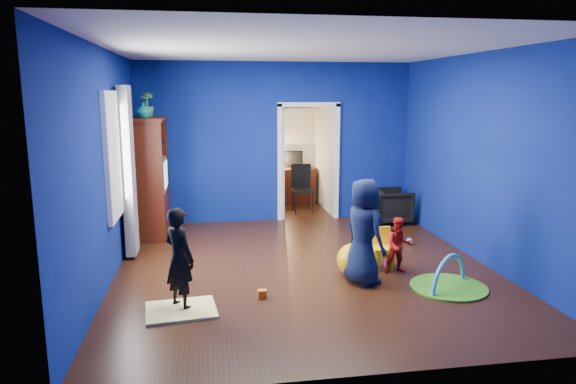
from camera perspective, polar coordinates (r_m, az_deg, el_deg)
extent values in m
cube|color=black|center=(7.07, 1.79, -8.42)|extent=(5.00, 5.50, 0.01)
cube|color=white|center=(6.70, 1.95, 15.70)|extent=(5.00, 5.50, 0.01)
cube|color=navy|center=(9.43, -1.31, 5.49)|extent=(5.00, 0.02, 2.90)
cube|color=navy|center=(4.11, 9.16, -1.76)|extent=(5.00, 0.02, 2.90)
cube|color=navy|center=(6.73, -19.56, 2.67)|extent=(0.02, 5.50, 2.90)
cube|color=navy|center=(7.61, 20.72, 3.49)|extent=(0.02, 5.50, 2.90)
imported|color=black|center=(9.57, 11.28, -1.52)|extent=(0.70, 0.68, 0.63)
imported|color=black|center=(5.76, -11.97, -7.24)|extent=(0.48, 0.49, 1.14)
imported|color=#0E1736|center=(6.42, 8.42, -4.38)|extent=(0.63, 0.76, 1.32)
imported|color=red|center=(6.94, 12.22, -5.81)|extent=(0.39, 0.31, 0.75)
imported|color=#0D586E|center=(8.37, -15.79, 8.73)|extent=(0.30, 0.30, 0.24)
imported|color=green|center=(8.89, -15.43, 9.36)|extent=(0.23, 0.23, 0.40)
cube|color=#391209|center=(8.77, -15.20, 1.61)|extent=(0.58, 1.14, 1.96)
cube|color=silver|center=(8.76, -14.95, 1.87)|extent=(0.46, 0.70, 0.54)
cube|color=#F2E07A|center=(5.86, -11.79, -12.72)|extent=(0.81, 0.68, 0.03)
sphere|color=yellow|center=(6.76, 7.27, -7.50)|extent=(0.43, 0.43, 0.43)
cube|color=yellow|center=(7.10, 10.46, -6.39)|extent=(0.30, 0.30, 0.50)
cylinder|color=#479922|center=(6.67, 17.39, -10.05)|extent=(0.93, 0.93, 0.02)
torus|color=#3F8CD8|center=(6.67, 17.40, -9.99)|extent=(0.69, 0.54, 0.83)
cube|color=white|center=(7.05, -18.99, 3.88)|extent=(0.03, 0.95, 1.55)
cube|color=slate|center=(7.61, -17.31, 2.18)|extent=(0.14, 0.42, 2.40)
cube|color=white|center=(9.57, 2.26, 3.16)|extent=(1.16, 0.10, 2.10)
cube|color=#3D140A|center=(11.15, 0.71, 0.76)|extent=(0.88, 0.44, 0.75)
cube|color=black|center=(11.18, 0.61, 3.77)|extent=(0.40, 0.05, 0.32)
sphere|color=#FFD88C|center=(11.08, -0.76, 3.60)|extent=(0.14, 0.14, 0.14)
cube|color=black|center=(10.20, 1.63, 0.29)|extent=(0.40, 0.40, 0.92)
cube|color=white|center=(11.09, 0.63, 9.26)|extent=(0.88, 0.24, 0.04)
sphere|color=#299AEA|center=(8.33, 13.35, -5.32)|extent=(0.11, 0.11, 0.11)
cube|color=orange|center=(6.08, -2.88, -11.25)|extent=(0.10, 0.08, 0.10)
sphere|color=green|center=(7.51, 8.91, -6.94)|extent=(0.11, 0.11, 0.11)
cube|color=#BB4694|center=(7.24, 11.08, -7.73)|extent=(0.10, 0.08, 0.10)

